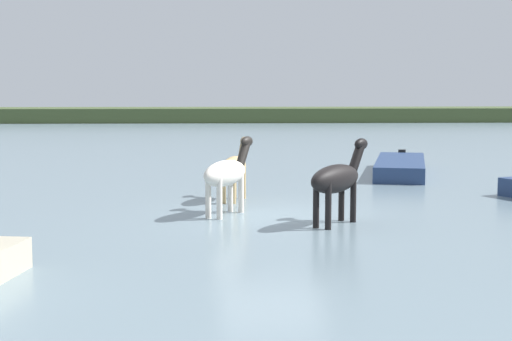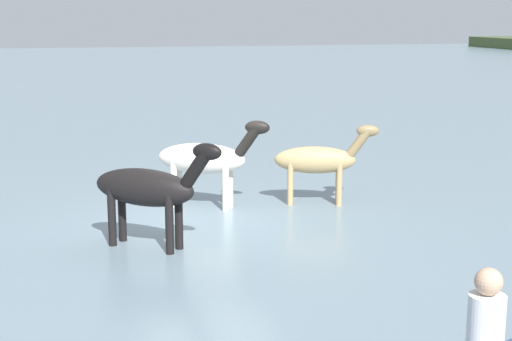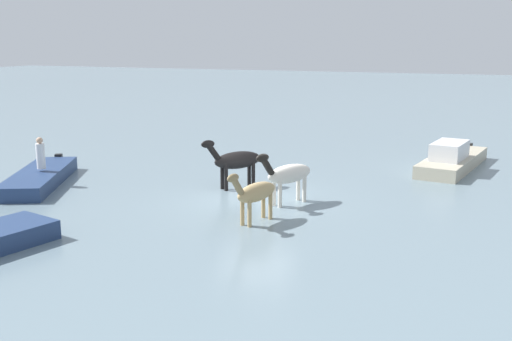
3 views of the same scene
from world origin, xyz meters
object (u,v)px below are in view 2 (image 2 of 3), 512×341
object	(u,v)px
horse_dark_mare	(149,188)
person_boatman_standing	(485,339)
horse_dun_straggler	(205,159)
horse_mid_herd	(319,160)

from	to	relation	value
horse_dark_mare	person_boatman_standing	xyz separation A→B (m)	(6.99, 2.14, 0.13)
horse_dark_mare	horse_dun_straggler	size ratio (longest dim) A/B	0.95
horse_dun_straggler	person_boatman_standing	xyz separation A→B (m)	(9.46, 0.74, 0.15)
horse_dark_mare	horse_mid_herd	world-z (taller)	horse_dark_mare
horse_mid_herd	horse_dark_mare	bearing A→B (deg)	-132.16
person_boatman_standing	horse_dun_straggler	bearing A→B (deg)	-175.52
horse_dark_mare	person_boatman_standing	distance (m)	7.32
horse_dark_mare	horse_dun_straggler	xyz separation A→B (m)	(-2.46, 1.40, -0.02)
horse_dun_straggler	person_boatman_standing	distance (m)	9.49
horse_dun_straggler	person_boatman_standing	size ratio (longest dim) A/B	1.89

